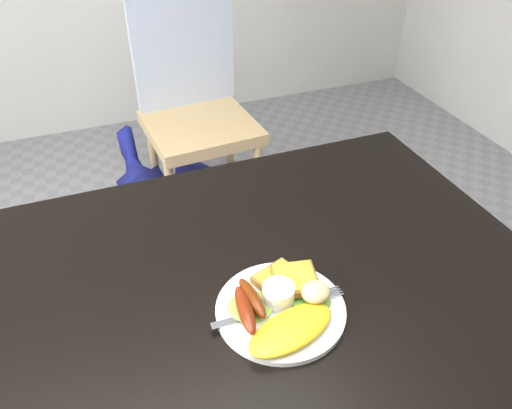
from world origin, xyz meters
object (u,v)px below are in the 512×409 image
(dining_chair, at_px, (200,128))
(plate, at_px, (281,310))
(person, at_px, (167,93))
(dining_table, at_px, (233,289))

(dining_chair, distance_m, plate, 1.31)
(person, bearing_deg, dining_chair, -113.31)
(dining_table, xyz_separation_m, plate, (0.05, -0.10, 0.03))
(plate, bearing_deg, dining_chair, 81.34)
(person, xyz_separation_m, plate, (-0.00, -0.90, -0.03))
(dining_chair, height_order, person, person)
(dining_table, xyz_separation_m, person, (0.06, 0.80, 0.06))
(dining_table, height_order, plate, plate)
(dining_chair, height_order, plate, plate)
(dining_table, relative_size, plate, 5.27)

